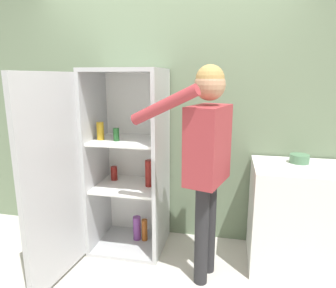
# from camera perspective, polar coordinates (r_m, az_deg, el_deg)

# --- Properties ---
(wall_back) EXTENTS (7.00, 0.06, 2.55)m
(wall_back) POSITION_cam_1_polar(r_m,az_deg,el_deg) (3.06, -0.23, 5.28)
(wall_back) COLOR gray
(wall_back) RESTS_ON ground_plane
(refrigerator) EXTENTS (0.80, 1.28, 1.74)m
(refrigerator) POSITION_cam_1_polar(r_m,az_deg,el_deg) (2.84, -10.13, -4.00)
(refrigerator) COLOR #B7BABC
(refrigerator) RESTS_ON ground_plane
(person) EXTENTS (0.77, 0.56, 1.76)m
(person) POSITION_cam_1_polar(r_m,az_deg,el_deg) (2.35, 7.40, -0.76)
(person) COLOR #262628
(person) RESTS_ON ground_plane
(counter) EXTENTS (0.79, 0.62, 0.93)m
(counter) POSITION_cam_1_polar(r_m,az_deg,el_deg) (2.94, 23.29, -12.67)
(counter) COLOR white
(counter) RESTS_ON ground_plane
(bowl) EXTENTS (0.16, 0.16, 0.08)m
(bowl) POSITION_cam_1_polar(r_m,az_deg,el_deg) (2.87, 23.75, -2.58)
(bowl) COLOR #517F5B
(bowl) RESTS_ON counter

